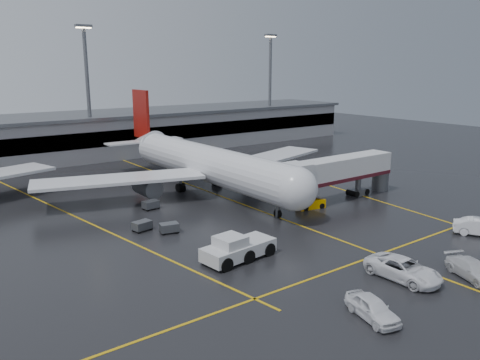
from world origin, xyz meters
TOP-DOWN VIEW (x-y plane):
  - ground at (0.00, 0.00)m, footprint 220.00×220.00m
  - apron_line_centre at (0.00, 0.00)m, footprint 0.25×90.00m
  - apron_line_stop at (0.00, -22.00)m, footprint 60.00×0.25m
  - apron_line_left at (-20.00, 10.00)m, footprint 9.99×69.35m
  - apron_line_right at (18.00, 10.00)m, footprint 7.57×69.64m
  - terminal at (0.00, 47.93)m, footprint 122.00×19.00m
  - light_mast_mid at (-5.00, 42.00)m, footprint 3.00×1.20m
  - light_mast_right at (40.00, 42.00)m, footprint 3.00×1.20m
  - main_airliner at (0.00, 9.70)m, footprint 48.80×45.60m
  - jet_bridge at (11.87, -6.00)m, footprint 19.90×3.40m
  - pushback_tractor at (-11.85, -14.71)m, footprint 7.64×3.83m
  - belt_loader at (6.00, -6.61)m, footprint 3.94×2.31m
  - service_van_a at (-2.99, -26.79)m, footprint 3.26×6.76m
  - service_van_b at (2.00, -30.29)m, footprint 4.14×5.93m
  - service_van_d at (-10.52, -29.46)m, footprint 3.06×5.17m
  - baggage_cart_a at (-13.36, -4.15)m, footprint 2.25×1.74m
  - baggage_cart_b at (-15.43, -1.69)m, footprint 2.21×1.65m
  - baggage_cart_c at (-10.84, 5.34)m, footprint 2.10×1.46m

SIDE VIEW (x-z plane):
  - ground at x=0.00m, z-range 0.00..0.00m
  - apron_line_centre at x=0.00m, z-range 0.00..0.02m
  - apron_line_stop at x=0.00m, z-range 0.00..0.02m
  - apron_line_left at x=-20.00m, z-range 0.00..0.02m
  - apron_line_right at x=18.00m, z-range 0.00..0.02m
  - belt_loader at x=6.00m, z-range -0.60..1.76m
  - baggage_cart_a at x=-13.36m, z-range 0.07..1.19m
  - baggage_cart_b at x=-15.43m, z-range 0.07..1.19m
  - baggage_cart_c at x=-10.84m, z-range 0.07..1.19m
  - service_van_b at x=2.00m, z-range 0.00..1.59m
  - service_van_d at x=-10.52m, z-range 0.00..1.65m
  - service_van_a at x=-2.99m, z-range 0.00..1.86m
  - pushback_tractor at x=-11.85m, z-range -0.27..2.37m
  - jet_bridge at x=11.87m, z-range 0.91..6.96m
  - main_airliner at x=0.00m, z-range -2.84..11.26m
  - terminal at x=0.00m, z-range 0.02..8.62m
  - light_mast_mid at x=-5.00m, z-range 1.75..27.20m
  - light_mast_right at x=40.00m, z-range 1.75..27.20m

